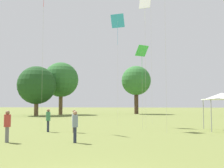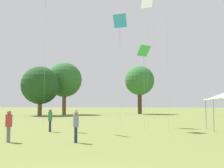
{
  "view_description": "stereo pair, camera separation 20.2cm",
  "coord_description": "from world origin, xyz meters",
  "px_view_note": "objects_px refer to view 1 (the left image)",
  "views": [
    {
      "loc": [
        1.47,
        -6.53,
        2.2
      ],
      "look_at": [
        0.12,
        5.72,
        3.13
      ],
      "focal_mm": 42.0,
      "sensor_mm": 36.0,
      "label": 1
    },
    {
      "loc": [
        1.67,
        -6.51,
        2.2
      ],
      "look_at": [
        0.12,
        5.72,
        3.13
      ],
      "focal_mm": 42.0,
      "sensor_mm": 36.0,
      "label": 2
    }
  ],
  "objects_px": {
    "person_standing_0": "(75,123)",
    "distant_tree_3": "(136,81)",
    "person_standing_2": "(74,119)",
    "person_standing_5": "(7,123)",
    "distant_tree_2": "(61,80)",
    "distant_tree_0": "(37,85)",
    "person_standing_4": "(48,118)",
    "canopy_tent": "(222,97)",
    "kite_2": "(142,53)",
    "kite_3": "(118,23)",
    "kite_5": "(145,7)"
  },
  "relations": [
    {
      "from": "canopy_tent",
      "to": "kite_3",
      "type": "xyz_separation_m",
      "value": [
        -9.07,
        4.76,
        8.03
      ]
    },
    {
      "from": "kite_3",
      "to": "distant_tree_3",
      "type": "height_order",
      "value": "kite_3"
    },
    {
      "from": "canopy_tent",
      "to": "person_standing_2",
      "type": "bearing_deg",
      "value": -167.24
    },
    {
      "from": "person_standing_0",
      "to": "person_standing_5",
      "type": "xyz_separation_m",
      "value": [
        -3.9,
        -0.28,
        -0.01
      ]
    },
    {
      "from": "kite_3",
      "to": "person_standing_2",
      "type": "bearing_deg",
      "value": 127.34
    },
    {
      "from": "person_standing_2",
      "to": "distant_tree_0",
      "type": "height_order",
      "value": "distant_tree_0"
    },
    {
      "from": "kite_2",
      "to": "distant_tree_3",
      "type": "height_order",
      "value": "distant_tree_3"
    },
    {
      "from": "kite_5",
      "to": "distant_tree_2",
      "type": "relative_size",
      "value": 1.13
    },
    {
      "from": "person_standing_4",
      "to": "distant_tree_0",
      "type": "distance_m",
      "value": 29.81
    },
    {
      "from": "kite_5",
      "to": "distant_tree_2",
      "type": "distance_m",
      "value": 33.18
    },
    {
      "from": "distant_tree_2",
      "to": "person_standing_0",
      "type": "bearing_deg",
      "value": -71.47
    },
    {
      "from": "person_standing_0",
      "to": "person_standing_4",
      "type": "distance_m",
      "value": 6.43
    },
    {
      "from": "person_standing_5",
      "to": "kite_2",
      "type": "relative_size",
      "value": 0.25
    },
    {
      "from": "person_standing_2",
      "to": "person_standing_5",
      "type": "bearing_deg",
      "value": 5.94
    },
    {
      "from": "person_standing_4",
      "to": "kite_5",
      "type": "xyz_separation_m",
      "value": [
        7.7,
        4.18,
        10.2
      ]
    },
    {
      "from": "canopy_tent",
      "to": "distant_tree_0",
      "type": "relative_size",
      "value": 0.34
    },
    {
      "from": "person_standing_5",
      "to": "kite_2",
      "type": "bearing_deg",
      "value": -78.65
    },
    {
      "from": "distant_tree_2",
      "to": "distant_tree_3",
      "type": "height_order",
      "value": "distant_tree_2"
    },
    {
      "from": "person_standing_2",
      "to": "kite_2",
      "type": "bearing_deg",
      "value": 148.79
    },
    {
      "from": "person_standing_5",
      "to": "canopy_tent",
      "type": "distance_m",
      "value": 16.53
    },
    {
      "from": "person_standing_4",
      "to": "person_standing_5",
      "type": "xyz_separation_m",
      "value": [
        -0.37,
        -5.66,
        0.0
      ]
    },
    {
      "from": "person_standing_0",
      "to": "kite_5",
      "type": "distance_m",
      "value": 14.58
    },
    {
      "from": "person_standing_4",
      "to": "kite_2",
      "type": "distance_m",
      "value": 9.6
    },
    {
      "from": "person_standing_0",
      "to": "canopy_tent",
      "type": "distance_m",
      "value": 13.13
    },
    {
      "from": "person_standing_4",
      "to": "distant_tree_3",
      "type": "xyz_separation_m",
      "value": [
        6.28,
        37.21,
        6.13
      ]
    },
    {
      "from": "canopy_tent",
      "to": "distant_tree_0",
      "type": "distance_m",
      "value": 35.76
    },
    {
      "from": "person_standing_0",
      "to": "distant_tree_3",
      "type": "bearing_deg",
      "value": 49.54
    },
    {
      "from": "canopy_tent",
      "to": "distant_tree_2",
      "type": "relative_size",
      "value": 0.29
    },
    {
      "from": "person_standing_2",
      "to": "distant_tree_3",
      "type": "distance_m",
      "value": 38.15
    },
    {
      "from": "person_standing_2",
      "to": "distant_tree_2",
      "type": "bearing_deg",
      "value": -130.44
    },
    {
      "from": "person_standing_2",
      "to": "distant_tree_3",
      "type": "height_order",
      "value": "distant_tree_3"
    },
    {
      "from": "distant_tree_2",
      "to": "distant_tree_3",
      "type": "relative_size",
      "value": 1.03
    },
    {
      "from": "canopy_tent",
      "to": "distant_tree_0",
      "type": "bearing_deg",
      "value": 136.79
    },
    {
      "from": "kite_3",
      "to": "distant_tree_0",
      "type": "xyz_separation_m",
      "value": [
        -16.92,
        19.65,
        -5.18
      ]
    },
    {
      "from": "person_standing_4",
      "to": "kite_5",
      "type": "distance_m",
      "value": 13.44
    },
    {
      "from": "person_standing_2",
      "to": "person_standing_4",
      "type": "bearing_deg",
      "value": -64.95
    },
    {
      "from": "person_standing_2",
      "to": "canopy_tent",
      "type": "bearing_deg",
      "value": 133.27
    },
    {
      "from": "person_standing_5",
      "to": "distant_tree_2",
      "type": "height_order",
      "value": "distant_tree_2"
    },
    {
      "from": "kite_5",
      "to": "distant_tree_3",
      "type": "xyz_separation_m",
      "value": [
        -1.42,
        33.03,
        -4.07
      ]
    },
    {
      "from": "kite_5",
      "to": "canopy_tent",
      "type": "bearing_deg",
      "value": 44.21
    },
    {
      "from": "distant_tree_2",
      "to": "distant_tree_3",
      "type": "bearing_deg",
      "value": 17.11
    },
    {
      "from": "person_standing_0",
      "to": "distant_tree_0",
      "type": "relative_size",
      "value": 0.19
    },
    {
      "from": "person_standing_0",
      "to": "distant_tree_0",
      "type": "xyz_separation_m",
      "value": [
        -15.59,
        32.26,
        4.56
      ]
    },
    {
      "from": "person_standing_5",
      "to": "kite_2",
      "type": "xyz_separation_m",
      "value": [
        7.74,
        8.28,
        5.55
      ]
    },
    {
      "from": "distant_tree_0",
      "to": "distant_tree_2",
      "type": "height_order",
      "value": "distant_tree_2"
    },
    {
      "from": "distant_tree_0",
      "to": "distant_tree_3",
      "type": "distance_m",
      "value": 21.11
    },
    {
      "from": "canopy_tent",
      "to": "distant_tree_3",
      "type": "distance_m",
      "value": 35.85
    },
    {
      "from": "person_standing_0",
      "to": "distant_tree_2",
      "type": "relative_size",
      "value": 0.17
    },
    {
      "from": "kite_3",
      "to": "person_standing_0",
      "type": "bearing_deg",
      "value": 141.51
    },
    {
      "from": "kite_3",
      "to": "kite_5",
      "type": "height_order",
      "value": "kite_5"
    }
  ]
}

